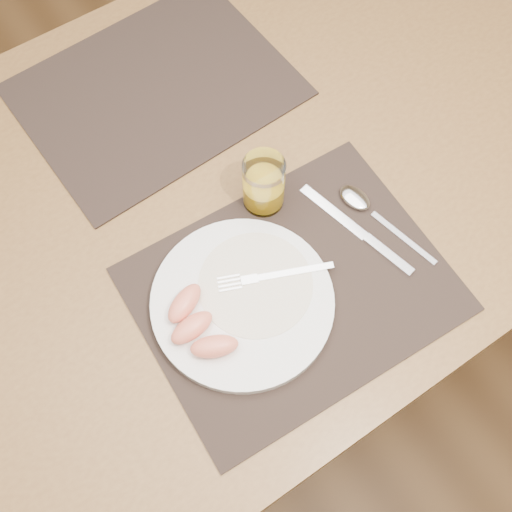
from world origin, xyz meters
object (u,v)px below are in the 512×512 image
(placemat_near, at_px, (293,289))
(plate, at_px, (242,302))
(table, at_px, (217,210))
(fork, at_px, (265,277))
(placemat_far, at_px, (156,90))
(juice_glass, at_px, (264,185))
(knife, at_px, (365,237))
(spoon, at_px, (362,204))

(placemat_near, bearing_deg, plate, 164.33)
(table, xyz_separation_m, fork, (-0.03, -0.19, 0.11))
(placemat_far, height_order, juice_glass, juice_glass)
(placemat_near, distance_m, knife, 0.14)
(placemat_far, bearing_deg, placemat_near, -92.50)
(table, xyz_separation_m, knife, (0.14, -0.21, 0.09))
(plate, distance_m, knife, 0.22)
(placemat_near, relative_size, placemat_far, 1.00)
(fork, xyz_separation_m, spoon, (0.20, 0.02, -0.01))
(plate, xyz_separation_m, spoon, (0.25, 0.03, -0.00))
(table, distance_m, fork, 0.22)
(table, distance_m, placemat_far, 0.24)
(table, height_order, spoon, spoon)
(placemat_near, bearing_deg, knife, 2.69)
(spoon, bearing_deg, plate, -172.28)
(placemat_near, distance_m, plate, 0.08)
(knife, relative_size, spoon, 1.14)
(plate, height_order, juice_glass, juice_glass)
(placemat_near, height_order, plate, plate)
(knife, bearing_deg, fork, 171.54)
(placemat_far, bearing_deg, knife, -74.10)
(plate, xyz_separation_m, juice_glass, (0.13, 0.13, 0.04))
(fork, height_order, knife, fork)
(placemat_near, bearing_deg, fork, 130.95)
(juice_glass, bearing_deg, table, 125.77)
(plate, xyz_separation_m, fork, (0.05, 0.01, 0.01))
(table, height_order, placemat_near, placemat_near)
(spoon, bearing_deg, juice_glass, 142.21)
(fork, bearing_deg, placemat_far, 83.42)
(plate, bearing_deg, placemat_far, 77.17)
(spoon, xyz_separation_m, juice_glass, (-0.12, 0.10, 0.04))
(placemat_far, xyz_separation_m, plate, (-0.10, -0.42, 0.01))
(juice_glass, bearing_deg, placemat_far, 96.05)
(fork, distance_m, spoon, 0.20)
(spoon, bearing_deg, placemat_near, -162.36)
(knife, bearing_deg, spoon, 57.44)
(plate, bearing_deg, placemat_near, -15.67)
(placemat_far, height_order, plate, plate)
(table, relative_size, knife, 6.42)
(plate, distance_m, fork, 0.05)
(placemat_far, relative_size, spoon, 2.35)
(table, bearing_deg, placemat_near, -90.06)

